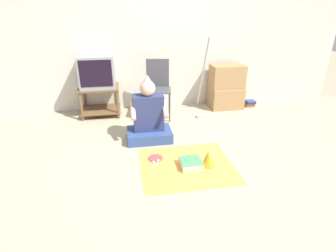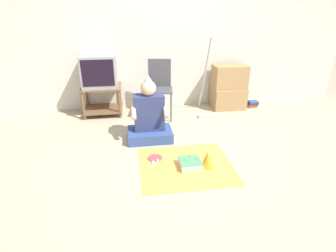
% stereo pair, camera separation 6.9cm
% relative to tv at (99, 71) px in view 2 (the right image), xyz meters
% --- Properties ---
extents(ground_plane, '(16.00, 16.00, 0.00)m').
position_rel_tv_xyz_m(ground_plane, '(1.20, -1.71, -0.75)').
color(ground_plane, tan).
extents(wall_back, '(6.40, 0.06, 2.55)m').
position_rel_tv_xyz_m(wall_back, '(1.20, 0.29, 0.53)').
color(wall_back, beige).
rests_on(wall_back, ground_plane).
extents(tv_stand, '(0.64, 0.51, 0.49)m').
position_rel_tv_xyz_m(tv_stand, '(0.00, -0.00, -0.45)').
color(tv_stand, brown).
rests_on(tv_stand, ground_plane).
extents(tv, '(0.54, 0.50, 0.50)m').
position_rel_tv_xyz_m(tv, '(0.00, 0.00, 0.00)').
color(tv, '#99999E').
rests_on(tv, tv_stand).
extents(folding_chair, '(0.47, 0.45, 0.93)m').
position_rel_tv_xyz_m(folding_chair, '(0.95, -0.23, -0.20)').
color(folding_chair, '#4C4C51').
rests_on(folding_chair, ground_plane).
extents(cardboard_box_stack, '(0.57, 0.45, 0.76)m').
position_rel_tv_xyz_m(cardboard_box_stack, '(2.21, 0.00, -0.38)').
color(cardboard_box_stack, '#A87F51').
rests_on(cardboard_box_stack, ground_plane).
extents(dust_mop, '(0.28, 0.54, 1.29)m').
position_rel_tv_xyz_m(dust_mop, '(1.71, -0.28, -0.36)').
color(dust_mop, '#B2ADA3').
rests_on(dust_mop, ground_plane).
extents(book_pile, '(0.18, 0.14, 0.12)m').
position_rel_tv_xyz_m(book_pile, '(2.68, -0.07, -0.69)').
color(book_pile, '#60936B').
rests_on(book_pile, ground_plane).
extents(person_seated, '(0.60, 0.42, 0.90)m').
position_rel_tv_xyz_m(person_seated, '(0.70, -1.05, -0.44)').
color(person_seated, '#334C8C').
rests_on(person_seated, ground_plane).
extents(party_cloth, '(1.06, 0.94, 0.01)m').
position_rel_tv_xyz_m(party_cloth, '(1.05, -1.80, -0.74)').
color(party_cloth, '#EFA84C').
rests_on(party_cloth, ground_plane).
extents(birthday_cake, '(0.24, 0.24, 0.14)m').
position_rel_tv_xyz_m(birthday_cake, '(1.10, -1.84, -0.70)').
color(birthday_cake, '#F4E0C6').
rests_on(birthday_cake, party_cloth).
extents(party_hat_blue, '(0.15, 0.15, 0.19)m').
position_rel_tv_xyz_m(party_hat_blue, '(1.29, -1.86, -0.64)').
color(party_hat_blue, gold).
rests_on(party_hat_blue, party_cloth).
extents(paper_plate, '(0.17, 0.17, 0.01)m').
position_rel_tv_xyz_m(paper_plate, '(0.72, -1.60, -0.73)').
color(paper_plate, '#D84C4C').
rests_on(paper_plate, party_cloth).
extents(plastic_spoon_near, '(0.07, 0.14, 0.01)m').
position_rel_tv_xyz_m(plastic_spoon_near, '(0.74, -1.68, -0.73)').
color(plastic_spoon_near, white).
rests_on(plastic_spoon_near, party_cloth).
extents(plastic_spoon_far, '(0.05, 0.14, 0.01)m').
position_rel_tv_xyz_m(plastic_spoon_far, '(0.68, -1.70, -0.73)').
color(plastic_spoon_far, white).
rests_on(plastic_spoon_far, party_cloth).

